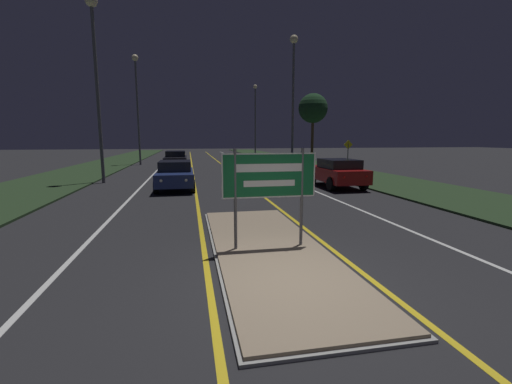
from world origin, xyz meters
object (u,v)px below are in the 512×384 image
Objects in this scene: streetlight_right_far at (255,113)px; car_approaching_0 at (175,175)px; streetlight_left_near at (95,54)px; warning_sign at (348,154)px; car_receding_0 at (337,172)px; highway_sign at (269,179)px; streetlight_left_far at (137,91)px; car_receding_1 at (286,162)px; streetlight_right_near at (293,79)px; car_approaching_1 at (176,160)px.

streetlight_right_far reaches higher than car_approaching_0.
streetlight_left_near is 4.29× the size of warning_sign.
car_receding_0 is 1.79× the size of warning_sign.
streetlight_left_near reaches higher than highway_sign.
streetlight_left_far reaches higher than car_approaching_0.
car_receding_0 is at bearing -6.26° from car_approaching_0.
car_receding_1 is at bearing 21.51° from streetlight_left_near.
streetlight_right_near reaches higher than warning_sign.
streetlight_left_near reaches higher than car_approaching_1.
warning_sign reaches higher than car_receding_0.
car_receding_0 is at bearing -89.07° from car_receding_1.
streetlight_right_near is at bearing 44.04° from car_approaching_0.
car_receding_0 is 1.01× the size of car_approaching_0.
streetlight_left_far is at bearing 143.30° from car_receding_1.
streetlight_left_far is 4.34× the size of warning_sign.
streetlight_right_near is at bearing 21.60° from streetlight_left_near.
streetlight_right_near reaches higher than car_approaching_1.
car_receding_0 is (-0.40, -9.20, -6.16)m from streetlight_right_near.
streetlight_right_near is 11.27m from car_approaching_1.
highway_sign is at bearing -108.57° from streetlight_right_near.
streetlight_left_far is at bearing -145.60° from streetlight_right_far.
streetlight_right_near is at bearing 71.43° from highway_sign.
streetlight_left_near reaches higher than car_receding_1.
streetlight_left_near is at bearing 179.77° from warning_sign.
car_approaching_0 is at bearing -163.37° from warning_sign.
streetlight_right_near is at bearing 87.53° from car_receding_0.
highway_sign reaches higher than car_receding_0.
streetlight_right_far is at bearing 79.47° from highway_sign.
car_approaching_1 reaches higher than car_approaching_0.
car_approaching_1 is (-8.95, 3.03, -6.14)m from streetlight_right_near.
warning_sign is at bearing 16.63° from car_approaching_0.
car_approaching_0 is 1.76× the size of warning_sign.
highway_sign is 28.27m from streetlight_left_far.
streetlight_right_far is 2.22× the size of car_approaching_0.
car_receding_0 is (-0.88, -26.71, -4.94)m from streetlight_right_far.
highway_sign is 21.66m from car_approaching_1.
streetlight_right_near is 2.29× the size of car_approaching_1.
streetlight_left_near is 14.49m from car_receding_1.
streetlight_right_far is at bearing 86.69° from car_receding_1.
streetlight_right_far is 18.45m from car_receding_1.
car_receding_1 is (11.91, -8.88, -6.08)m from streetlight_left_far.
car_approaching_0 is (3.87, -16.95, -6.09)m from streetlight_left_far.
streetlight_left_near is 10.85m from car_approaching_1.
car_approaching_1 reaches higher than car_receding_0.
streetlight_right_near is 11.08m from car_receding_0.
highway_sign is at bearing -64.12° from streetlight_left_near.
car_receding_0 is (12.06, -17.85, -6.04)m from streetlight_left_far.
car_approaching_0 is 11.34m from car_approaching_1.
car_receding_0 reaches higher than car_receding_1.
streetlight_right_near reaches higher than streetlight_right_far.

